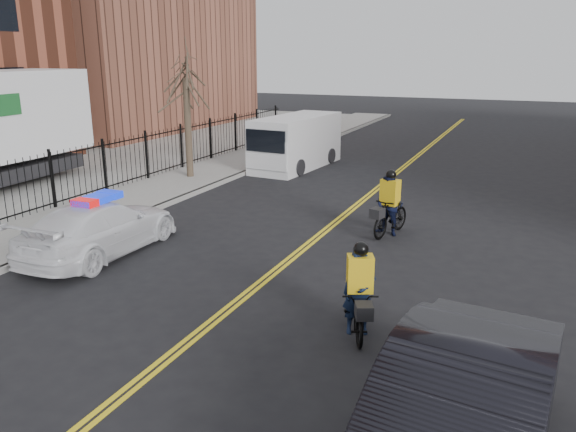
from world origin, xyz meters
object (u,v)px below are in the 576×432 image
(cargo_van, at_px, (295,143))
(cyclist_far, at_px, (389,210))
(cyclist_near, at_px, (359,302))
(dark_sedan, at_px, (457,426))
(police_cruiser, at_px, (100,228))

(cargo_van, height_order, cyclist_far, cargo_van)
(cyclist_near, bearing_deg, dark_sedan, -80.99)
(police_cruiser, relative_size, cargo_van, 0.86)
(police_cruiser, distance_m, cyclist_far, 7.97)
(dark_sedan, distance_m, cyclist_near, 4.03)
(dark_sedan, height_order, cargo_van, cargo_van)
(police_cruiser, xyz_separation_m, cargo_van, (0.11, 12.71, 0.43))
(cyclist_near, bearing_deg, police_cruiser, 144.50)
(cyclist_far, bearing_deg, dark_sedan, -56.50)
(cargo_van, height_order, cyclist_near, cargo_van)
(police_cruiser, xyz_separation_m, cyclist_near, (7.45, -1.51, -0.09))
(cyclist_near, bearing_deg, cyclist_far, 74.69)
(cargo_van, relative_size, cyclist_far, 2.92)
(cargo_van, bearing_deg, cyclist_near, -58.05)
(cargo_van, bearing_deg, cyclist_far, -47.08)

